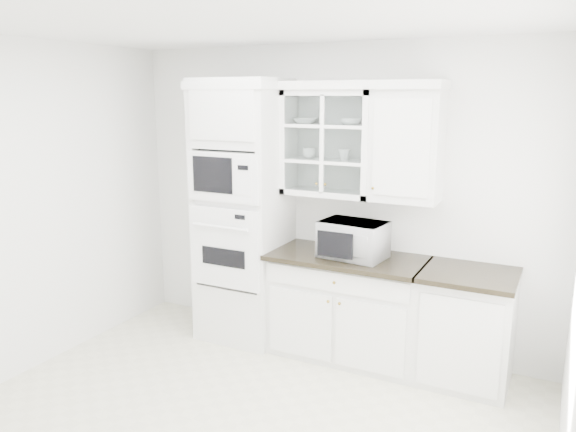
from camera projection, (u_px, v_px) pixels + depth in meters
The scene contains 13 objects.
ground at pixel (232, 431), 3.84m from camera, with size 4.00×3.50×0.01m, color beige.
room_shell at pixel (260, 166), 3.84m from camera, with size 4.00×3.50×2.70m.
oven_column at pixel (243, 212), 5.15m from camera, with size 0.76×0.68×2.40m.
base_cabinet_run at pixel (348, 305), 4.88m from camera, with size 1.32×0.67×0.92m.
extra_base_cabinet at pixel (466, 327), 4.44m from camera, with size 0.72×0.67×0.92m.
upper_cabinet_glass at pixel (330, 143), 4.81m from camera, with size 0.80×0.33×0.90m.
upper_cabinet_solid at pixel (407, 146), 4.52m from camera, with size 0.55×0.33×0.90m, color silver.
crown_molding at pixel (318, 85), 4.74m from camera, with size 2.14×0.38×0.07m, color white.
countertop_microwave at pixel (354, 239), 4.70m from camera, with size 0.53×0.44×0.31m, color white.
bowl_a at pixel (305, 121), 4.87m from camera, with size 0.21×0.21×0.05m, color white.
bowl_b at pixel (351, 122), 4.68m from camera, with size 0.18×0.18×0.05m, color white.
cup_a at pixel (309, 153), 4.92m from camera, with size 0.12×0.12×0.09m, color white.
cup_b at pixel (345, 155), 4.77m from camera, with size 0.10×0.10×0.10m, color white.
Camera 1 is at (1.90, -2.89, 2.26)m, focal length 35.00 mm.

